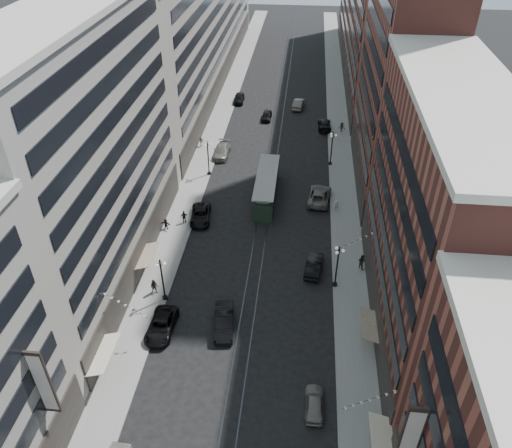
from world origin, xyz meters
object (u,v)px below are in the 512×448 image
at_px(car_4, 314,403).
at_px(pedestrian_7, 362,261).
at_px(car_2, 161,326).
at_px(car_11, 319,195).
at_px(lamppost_se_mid, 332,147).
at_px(streetcar, 266,188).
at_px(pedestrian_6, 201,141).
at_px(car_13, 267,116).
at_px(pedestrian_9, 342,127).
at_px(lamppost_sw_far, 162,278).
at_px(car_12, 325,124).
at_px(car_14, 298,104).
at_px(car_8, 222,151).
at_px(lamppost_sw_mid, 208,157).
at_px(pedestrian_extra_0, 184,217).
at_px(car_9, 239,98).
at_px(pedestrian_8, 336,205).
at_px(car_5, 224,321).
at_px(pedestrian_5, 166,224).
at_px(pedestrian_2, 154,287).
at_px(lamppost_se_far, 337,265).
at_px(car_10, 314,265).
at_px(car_7, 201,215).

height_order(car_4, pedestrian_7, pedestrian_7).
relative_size(car_2, car_11, 0.86).
bearing_deg(lamppost_se_mid, streetcar, -131.33).
bearing_deg(pedestrian_6, car_13, -123.96).
bearing_deg(pedestrian_9, lamppost_sw_far, -108.36).
relative_size(car_12, car_14, 1.05).
height_order(lamppost_se_mid, car_8, lamppost_se_mid).
xyz_separation_m(lamppost_sw_mid, streetcar, (9.20, -5.46, -1.47)).
bearing_deg(pedestrian_extra_0, car_11, -174.15).
xyz_separation_m(car_9, car_13, (6.20, -7.65, -0.09)).
xyz_separation_m(lamppost_sw_far, car_14, (12.66, 54.23, -2.24)).
relative_size(car_8, pedestrian_extra_0, 3.23).
bearing_deg(pedestrian_8, car_5, 42.58).
bearing_deg(car_9, pedestrian_extra_0, -92.88).
height_order(car_13, car_14, car_14).
xyz_separation_m(car_8, pedestrian_8, (17.96, -14.38, 0.16)).
bearing_deg(car_14, car_4, 99.42).
bearing_deg(car_13, pedestrian_5, -103.84).
relative_size(lamppost_sw_far, car_11, 0.88).
height_order(lamppost_sw_far, car_13, lamppost_sw_far).
distance_m(pedestrian_2, pedestrian_9, 48.36).
relative_size(pedestrian_5, pedestrian_8, 0.88).
height_order(car_2, pedestrian_5, pedestrian_5).
bearing_deg(pedestrian_8, lamppost_se_mid, -107.06).
relative_size(car_4, pedestrian_extra_0, 2.27).
height_order(car_8, pedestrian_8, pedestrian_8).
xyz_separation_m(lamppost_sw_mid, car_14, (12.66, 27.23, -2.24)).
height_order(lamppost_sw_mid, car_9, lamppost_sw_mid).
bearing_deg(car_8, lamppost_se_far, -58.12).
bearing_deg(car_9, lamppost_se_mid, -54.15).
distance_m(lamppost_se_mid, pedestrian_7, 24.95).
bearing_deg(pedestrian_5, car_11, 38.73).
bearing_deg(car_11, pedestrian_5, 31.55).
bearing_deg(lamppost_sw_far, car_13, 81.76).
height_order(car_2, car_5, car_5).
distance_m(car_10, pedestrian_6, 35.17).
height_order(car_13, pedestrian_9, pedestrian_9).
xyz_separation_m(car_13, pedestrian_8, (11.92, -29.31, 0.28)).
relative_size(lamppost_se_far, car_5, 1.03).
relative_size(lamppost_sw_far, pedestrian_5, 3.68).
bearing_deg(car_4, pedestrian_7, -105.89).
bearing_deg(pedestrian_6, pedestrian_8, 147.13).
height_order(lamppost_se_mid, pedestrian_7, lamppost_se_mid).
bearing_deg(car_12, pedestrian_9, 150.87).
relative_size(car_7, car_11, 0.87).
relative_size(car_13, car_14, 0.82).
xyz_separation_m(car_12, pedestrian_extra_0, (-18.57, -31.21, 0.26)).
bearing_deg(car_2, pedestrian_extra_0, 96.62).
bearing_deg(lamppost_sw_mid, pedestrian_7, -42.44).
relative_size(car_7, car_14, 1.06).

